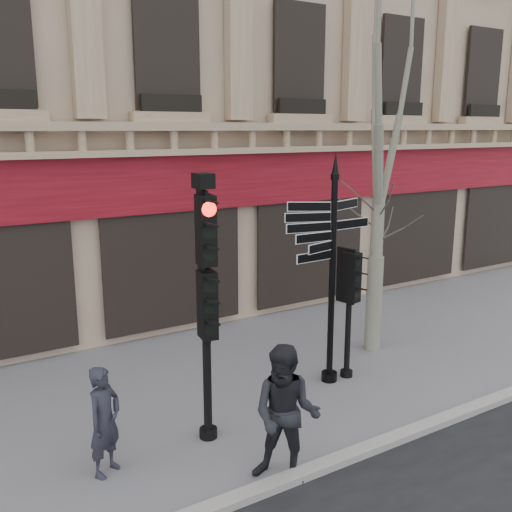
{
  "coord_description": "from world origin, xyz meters",
  "views": [
    {
      "loc": [
        -5.14,
        -7.14,
        4.81
      ],
      "look_at": [
        -0.38,
        0.6,
        2.77
      ],
      "focal_mm": 40.0,
      "sensor_mm": 36.0,
      "label": 1
    }
  ],
  "objects_px": {
    "traffic_signal_main": "(205,277)",
    "traffic_signal_secondary": "(349,291)",
    "pedestrian_a": "(105,421)",
    "plane_tree": "(384,81)",
    "fingerpost": "(333,231)",
    "pedestrian_b": "(286,415)"
  },
  "relations": [
    {
      "from": "fingerpost",
      "to": "traffic_signal_main",
      "type": "bearing_deg",
      "value": -161.26
    },
    {
      "from": "traffic_signal_main",
      "to": "plane_tree",
      "type": "bearing_deg",
      "value": 24.91
    },
    {
      "from": "traffic_signal_main",
      "to": "fingerpost",
      "type": "bearing_deg",
      "value": 20.6
    },
    {
      "from": "traffic_signal_secondary",
      "to": "pedestrian_b",
      "type": "distance_m",
      "value": 3.77
    },
    {
      "from": "traffic_signal_main",
      "to": "plane_tree",
      "type": "xyz_separation_m",
      "value": [
        4.8,
        1.41,
        3.1
      ]
    },
    {
      "from": "pedestrian_a",
      "to": "traffic_signal_secondary",
      "type": "bearing_deg",
      "value": -25.98
    },
    {
      "from": "pedestrian_a",
      "to": "plane_tree",
      "type": "bearing_deg",
      "value": -20.83
    },
    {
      "from": "plane_tree",
      "to": "pedestrian_a",
      "type": "height_order",
      "value": "plane_tree"
    },
    {
      "from": "traffic_signal_main",
      "to": "pedestrian_b",
      "type": "height_order",
      "value": "traffic_signal_main"
    },
    {
      "from": "traffic_signal_main",
      "to": "traffic_signal_secondary",
      "type": "bearing_deg",
      "value": 18.78
    },
    {
      "from": "plane_tree",
      "to": "pedestrian_a",
      "type": "xyz_separation_m",
      "value": [
        -6.46,
        -1.51,
        -4.94
      ]
    },
    {
      "from": "traffic_signal_secondary",
      "to": "plane_tree",
      "type": "xyz_separation_m",
      "value": [
        1.42,
        0.8,
        3.98
      ]
    },
    {
      "from": "traffic_signal_secondary",
      "to": "plane_tree",
      "type": "height_order",
      "value": "plane_tree"
    },
    {
      "from": "traffic_signal_main",
      "to": "traffic_signal_secondary",
      "type": "distance_m",
      "value": 3.55
    },
    {
      "from": "pedestrian_a",
      "to": "pedestrian_b",
      "type": "distance_m",
      "value": 2.55
    },
    {
      "from": "fingerpost",
      "to": "plane_tree",
      "type": "distance_m",
      "value": 3.43
    },
    {
      "from": "fingerpost",
      "to": "pedestrian_b",
      "type": "distance_m",
      "value": 3.9
    },
    {
      "from": "plane_tree",
      "to": "pedestrian_b",
      "type": "xyz_separation_m",
      "value": [
        -4.39,
        -2.98,
        -4.75
      ]
    },
    {
      "from": "pedestrian_a",
      "to": "traffic_signal_main",
      "type": "bearing_deg",
      "value": -30.74
    },
    {
      "from": "fingerpost",
      "to": "plane_tree",
      "type": "height_order",
      "value": "plane_tree"
    },
    {
      "from": "plane_tree",
      "to": "pedestrian_a",
      "type": "bearing_deg",
      "value": -166.85
    },
    {
      "from": "traffic_signal_main",
      "to": "pedestrian_a",
      "type": "relative_size",
      "value": 2.6
    }
  ]
}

